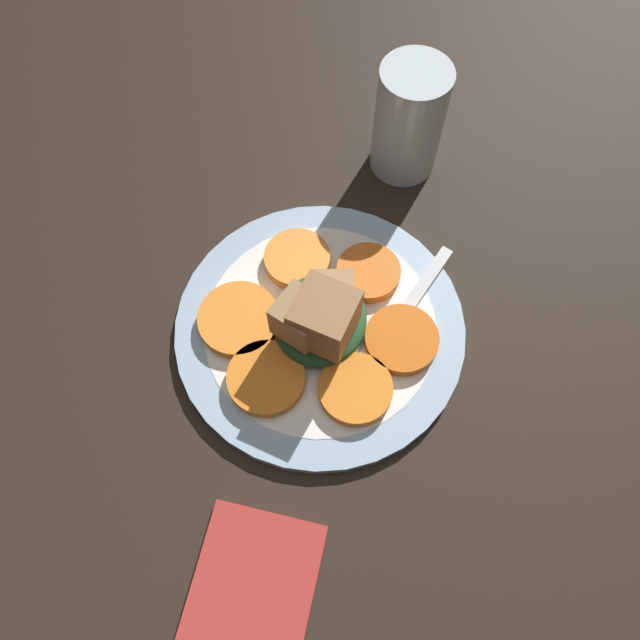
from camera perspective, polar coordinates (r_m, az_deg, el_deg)
name	(u,v)px	position (r cm, az deg, el deg)	size (l,w,h in cm)	color
table_slab	(320,335)	(56.80, 0.00, -1.34)	(120.00, 120.00, 2.00)	black
plate	(320,328)	(55.42, 0.00, -0.70)	(25.66, 25.66, 1.05)	#99B7D1
carrot_slice_0	(355,389)	(52.17, 3.25, -6.33)	(6.25, 6.25, 1.07)	orange
carrot_slice_1	(401,339)	(54.19, 7.46, -1.76)	(6.41, 6.41, 1.07)	#D55F13
carrot_slice_2	(368,272)	(56.89, 4.43, 4.36)	(5.84, 5.84, 1.07)	orange
carrot_slice_3	(297,259)	(57.49, -2.10, 5.61)	(6.07, 6.07, 1.07)	orange
carrot_slice_4	(239,319)	(54.99, -7.45, 0.06)	(7.13, 7.13, 1.07)	orange
carrot_slice_5	(266,378)	(52.60, -4.95, -5.33)	(6.61, 6.61, 1.07)	orange
center_pile	(320,316)	(51.99, -0.01, 0.38)	(8.97, 8.07, 7.05)	#235128
fork	(391,331)	(54.79, 6.56, -0.97)	(18.39, 8.44, 0.40)	silver
water_glass	(409,121)	(62.37, 8.14, 17.60)	(6.64, 6.64, 11.63)	silver
napkin	(243,616)	(50.76, -7.06, -25.26)	(14.99, 8.99, 0.80)	#B2332D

